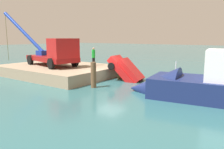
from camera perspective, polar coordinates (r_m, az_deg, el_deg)
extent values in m
plane|color=#2D6066|center=(18.98, -0.65, -2.05)|extent=(200.00, 200.00, 0.00)
cube|color=gray|center=(23.27, -13.59, 1.08)|extent=(11.33, 8.04, 0.98)
cube|color=maroon|center=(23.23, -15.40, 4.01)|extent=(7.03, 3.82, 0.45)
cube|color=#AF1919|center=(21.04, -12.52, 6.66)|extent=(2.32, 2.74, 1.80)
cylinder|color=black|center=(21.86, -9.62, 3.30)|extent=(1.04, 0.50, 1.00)
cylinder|color=black|center=(20.61, -15.51, 2.71)|extent=(1.04, 0.50, 1.00)
cylinder|color=black|center=(25.88, -15.26, 4.06)|extent=(1.04, 0.50, 1.00)
cylinder|color=black|center=(24.84, -20.43, 3.58)|extent=(1.04, 0.50, 1.00)
cylinder|color=#1938A5|center=(26.87, -22.03, 10.26)|extent=(5.60, 1.28, 4.54)
cube|color=#1938A5|center=(24.98, -17.55, 5.38)|extent=(1.00, 1.00, 0.50)
cylinder|color=#4C4C19|center=(28.93, -25.56, 8.68)|extent=(0.04, 0.04, 5.51)
cylinder|color=black|center=(22.68, -4.79, 3.37)|extent=(0.28, 0.28, 0.80)
cylinder|color=green|center=(22.61, -4.81, 5.39)|extent=(0.34, 0.34, 0.80)
sphere|color=tan|center=(22.58, -4.83, 6.69)|extent=(0.23, 0.23, 0.23)
cube|color=red|center=(19.79, 4.44, -0.29)|extent=(3.80, 2.33, 3.55)
cube|color=red|center=(19.63, 5.04, 1.19)|extent=(2.30, 1.90, 2.07)
cylinder|color=black|center=(20.58, 7.69, -3.68)|extent=(0.93, 0.35, 0.91)
cylinder|color=black|center=(18.90, 5.78, -4.83)|extent=(0.93, 0.35, 0.91)
cylinder|color=black|center=(21.03, 2.16, 2.73)|extent=(0.93, 0.35, 0.91)
cylinder|color=black|center=(19.40, -0.17, 2.16)|extent=(0.93, 0.35, 0.91)
cone|color=navy|center=(15.65, 10.60, -4.05)|extent=(3.91, 3.92, 3.44)
cylinder|color=silver|center=(15.02, 16.18, 1.40)|extent=(0.06, 0.06, 1.00)
cylinder|color=brown|center=(16.94, -4.82, -0.10)|extent=(0.42, 0.42, 1.98)
cylinder|color=brown|center=(20.27, 2.02, 1.25)|extent=(0.41, 0.41, 1.78)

